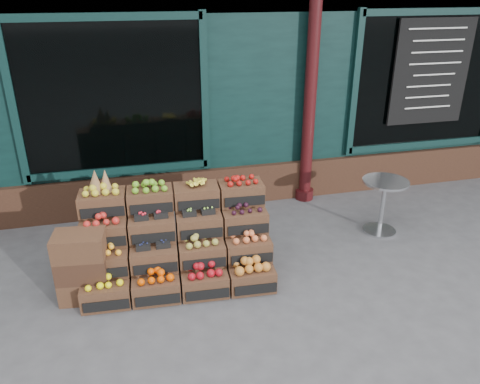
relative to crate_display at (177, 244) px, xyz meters
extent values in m
plane|color=#474749|center=(1.03, -0.41, -0.41)|extent=(60.00, 60.00, 0.00)
cube|color=black|center=(1.03, 4.79, 1.99)|extent=(12.00, 6.00, 4.80)
cube|color=black|center=(1.03, 1.84, 1.09)|extent=(12.00, 0.12, 3.00)
cube|color=#372116|center=(1.03, 1.77, -0.11)|extent=(12.00, 0.18, 0.60)
cube|color=black|center=(-0.57, 1.77, 1.34)|extent=(2.40, 0.06, 2.00)
cube|color=black|center=(4.23, 1.77, 1.34)|extent=(2.40, 0.06, 2.00)
cylinder|color=#370C0E|center=(2.23, 1.64, 1.19)|extent=(0.18, 0.18, 3.20)
cube|color=black|center=(4.23, 1.69, 1.49)|extent=(1.30, 0.04, 1.60)
cube|color=#4A2D1D|center=(-0.82, -0.37, -0.28)|extent=(0.53, 0.39, 0.26)
cube|color=black|center=(-0.83, -0.56, -0.30)|extent=(0.47, 0.05, 0.11)
cube|color=#FCEE0B|center=(-0.82, -0.37, -0.11)|extent=(0.42, 0.29, 0.08)
cube|color=#4A2D1D|center=(-0.29, -0.41, -0.28)|extent=(0.53, 0.39, 0.26)
cube|color=black|center=(-0.30, -0.60, -0.30)|extent=(0.47, 0.05, 0.11)
cube|color=#D94500|center=(-0.29, -0.41, -0.11)|extent=(0.42, 0.29, 0.09)
cube|color=#4A2D1D|center=(0.24, -0.44, -0.28)|extent=(0.53, 0.39, 0.26)
cube|color=black|center=(0.23, -0.63, -0.30)|extent=(0.47, 0.05, 0.11)
cube|color=maroon|center=(0.24, -0.44, -0.10)|extent=(0.42, 0.29, 0.10)
cube|color=#4A2D1D|center=(0.77, -0.47, -0.28)|extent=(0.53, 0.39, 0.26)
cube|color=black|center=(0.76, -0.66, -0.30)|extent=(0.47, 0.05, 0.11)
cube|color=#B56B25|center=(0.77, -0.47, -0.09)|extent=(0.42, 0.29, 0.12)
cube|color=#4A2D1D|center=(-0.80, -0.16, -0.02)|extent=(0.53, 0.39, 0.26)
cube|color=black|center=(-0.81, -0.35, -0.05)|extent=(0.47, 0.05, 0.11)
cube|color=#F9A724|center=(-0.80, -0.16, 0.14)|extent=(0.42, 0.29, 0.07)
cube|color=#4A2D1D|center=(-0.27, -0.19, -0.02)|extent=(0.53, 0.39, 0.26)
cube|color=black|center=(-0.29, -0.38, -0.05)|extent=(0.47, 0.05, 0.11)
cube|color=#1B204B|center=(-0.27, -0.19, 0.12)|extent=(0.42, 0.29, 0.03)
cube|color=#4A2D1D|center=(0.26, -0.23, -0.02)|extent=(0.53, 0.39, 0.26)
cube|color=black|center=(0.24, -0.41, -0.05)|extent=(0.47, 0.05, 0.11)
cube|color=#9B9239|center=(0.26, -0.23, 0.15)|extent=(0.42, 0.29, 0.09)
cube|color=#4A2D1D|center=(0.79, -0.26, -0.02)|extent=(0.53, 0.39, 0.26)
cube|color=black|center=(0.77, -0.45, -0.05)|extent=(0.47, 0.05, 0.11)
cube|color=#DB6A3A|center=(0.79, -0.26, 0.15)|extent=(0.42, 0.29, 0.08)
cube|color=#4A2D1D|center=(-0.79, 0.06, 0.23)|extent=(0.53, 0.39, 0.26)
cube|color=black|center=(-0.80, -0.13, 0.21)|extent=(0.47, 0.05, 0.11)
cube|color=#B2221C|center=(-0.79, 0.06, 0.40)|extent=(0.42, 0.29, 0.09)
cube|color=#4A2D1D|center=(-0.26, 0.02, 0.23)|extent=(0.53, 0.39, 0.26)
cube|color=black|center=(-0.27, -0.16, 0.21)|extent=(0.47, 0.05, 0.11)
cube|color=red|center=(-0.26, 0.02, 0.38)|extent=(0.42, 0.29, 0.03)
cube|color=#4A2D1D|center=(0.27, -0.01, 0.23)|extent=(0.53, 0.39, 0.26)
cube|color=black|center=(0.26, -0.20, 0.21)|extent=(0.47, 0.05, 0.11)
cube|color=#88C045|center=(0.27, -0.01, 0.37)|extent=(0.42, 0.29, 0.03)
cube|color=#4A2D1D|center=(0.80, -0.04, 0.23)|extent=(0.53, 0.39, 0.26)
cube|color=black|center=(0.79, -0.23, 0.21)|extent=(0.47, 0.05, 0.11)
cube|color=black|center=(0.80, -0.04, 0.39)|extent=(0.42, 0.29, 0.06)
cube|color=#4A2D1D|center=(-0.78, 0.27, 0.49)|extent=(0.53, 0.39, 0.26)
cube|color=black|center=(-0.79, 0.08, 0.46)|extent=(0.47, 0.05, 0.11)
cube|color=gold|center=(-0.78, 0.27, 0.66)|extent=(0.42, 0.29, 0.09)
cube|color=#4A2D1D|center=(-0.25, 0.24, 0.49)|extent=(0.53, 0.39, 0.26)
cube|color=black|center=(-0.26, 0.05, 0.46)|extent=(0.47, 0.05, 0.11)
cube|color=#60A021|center=(-0.25, 0.24, 0.66)|extent=(0.42, 0.29, 0.09)
cube|color=#4A2D1D|center=(0.28, 0.21, 0.49)|extent=(0.53, 0.39, 0.26)
cube|color=black|center=(0.27, 0.02, 0.46)|extent=(0.47, 0.05, 0.11)
cube|color=yellow|center=(0.28, 0.21, 0.65)|extent=(0.42, 0.29, 0.08)
cube|color=#4A2D1D|center=(0.81, 0.17, 0.49)|extent=(0.53, 0.39, 0.26)
cube|color=black|center=(0.80, -0.02, 0.46)|extent=(0.47, 0.05, 0.11)
cube|color=#A7110D|center=(0.81, 0.17, 0.65)|extent=(0.42, 0.29, 0.08)
cube|color=#372116|center=(-0.01, -0.21, -0.28)|extent=(2.12, 0.49, 0.26)
cube|color=#372116|center=(0.01, 0.01, -0.15)|extent=(2.12, 0.49, 0.51)
cube|color=#372116|center=(0.02, 0.22, -0.02)|extent=(2.12, 0.49, 0.77)
cone|color=olive|center=(-0.82, 0.27, 0.76)|extent=(0.18, 0.18, 0.29)
cone|color=olive|center=(-0.72, 0.31, 0.74)|extent=(0.16, 0.16, 0.26)
cube|color=#4A2D1D|center=(-1.03, -0.21, -0.27)|extent=(0.57, 0.42, 0.26)
cube|color=#372116|center=(-1.03, -0.21, -0.01)|extent=(0.57, 0.42, 0.26)
cube|color=#4A2D1D|center=(-1.03, -0.21, 0.25)|extent=(0.57, 0.42, 0.26)
cylinder|color=silver|center=(2.85, 0.36, -0.39)|extent=(0.45, 0.45, 0.03)
cylinder|color=silver|center=(2.85, 0.36, -0.03)|extent=(0.06, 0.06, 0.73)
cylinder|color=silver|center=(2.85, 0.36, 0.35)|extent=(0.61, 0.61, 0.03)
imported|color=#134517|center=(-0.93, 2.22, 0.47)|extent=(0.67, 0.47, 1.75)
camera|label=1|loc=(-0.43, -4.72, 2.76)|focal=35.00mm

